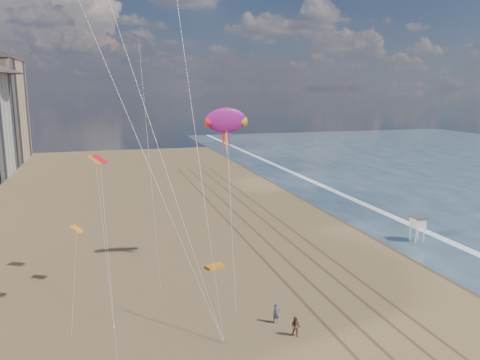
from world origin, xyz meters
name	(u,v)px	position (x,y,z in m)	size (l,w,h in m)	color
wet_sand	(364,217)	(19.00, 40.00, 0.00)	(260.00, 260.00, 0.00)	#42301E
foam	(388,215)	(23.20, 40.00, 0.00)	(260.00, 260.00, 0.00)	white
tracks	(286,249)	(2.55, 30.00, 0.01)	(7.68, 120.00, 0.01)	brown
lifeguard_stand	(418,222)	(19.41, 28.15, 2.41)	(1.73, 1.73, 3.13)	silver
grounded_kite	(215,266)	(-6.95, 26.64, 0.11)	(1.88, 1.20, 0.21)	orange
show_kite	(226,121)	(-5.42, 27.34, 15.55)	(4.38, 6.06, 18.83)	#97177F
kite_flyer_a	(276,313)	(-4.89, 13.40, 0.84)	(0.61, 0.40, 1.68)	#525469
kite_flyer_b	(296,327)	(-4.20, 10.99, 0.82)	(0.79, 0.62, 1.63)	brown
small_kites	(105,139)	(-17.54, 26.11, 14.15)	(8.45, 13.92, 18.95)	orange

